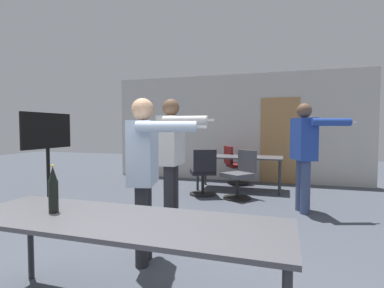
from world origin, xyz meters
TOP-DOWN VIEW (x-y plane):
  - back_wall at (0.03, 6.08)m, footprint 6.35×0.12m
  - conference_table_near at (0.20, 0.31)m, footprint 2.27×0.72m
  - conference_table_far at (0.30, 4.97)m, footprint 1.80×0.76m
  - tv_screen at (-2.63, 2.68)m, footprint 0.44×1.08m
  - person_center_tall at (-0.22, 2.34)m, footprint 0.80×0.67m
  - person_right_polo at (-0.05, 1.19)m, footprint 0.83×0.59m
  - person_far_watching at (1.53, 3.56)m, footprint 0.92×0.67m
  - office_chair_near_pushed at (-0.29, 4.19)m, footprint 0.63×0.66m
  - office_chair_side_rolled at (0.43, 4.19)m, footprint 0.67×0.68m
  - office_chair_far_left at (0.12, 5.58)m, footprint 0.68×0.66m
  - beer_bottle at (-0.33, 0.30)m, footprint 0.07×0.07m

SIDE VIEW (x-z plane):
  - office_chair_far_left at x=0.12m, z-range -0.04..0.86m
  - office_chair_side_rolled at x=0.43m, z-range -0.04..0.87m
  - office_chair_near_pushed at x=-0.29m, z-range -0.03..0.88m
  - conference_table_far at x=0.30m, z-range 0.29..1.02m
  - conference_table_near at x=0.20m, z-range 0.30..1.02m
  - beer_bottle at x=-0.33m, z-range 0.71..1.05m
  - person_right_polo at x=-0.05m, z-range 0.17..1.78m
  - tv_screen at x=-2.63m, z-range 0.19..1.77m
  - person_far_watching at x=1.53m, z-range 0.17..1.88m
  - person_center_tall at x=-0.22m, z-range 0.17..1.89m
  - back_wall at x=0.03m, z-range -0.01..2.65m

